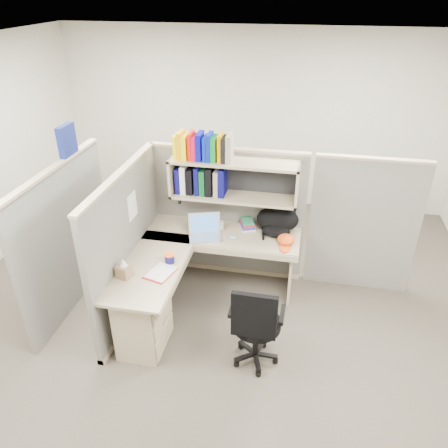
% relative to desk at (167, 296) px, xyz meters
% --- Properties ---
extents(ground, '(6.00, 6.00, 0.00)m').
position_rel_desk_xyz_m(ground, '(0.41, 0.29, -0.44)').
color(ground, '#37322A').
rests_on(ground, ground).
extents(room_shell, '(6.00, 6.00, 6.00)m').
position_rel_desk_xyz_m(room_shell, '(0.41, 0.29, 1.18)').
color(room_shell, beige).
rests_on(room_shell, ground).
extents(cubicle, '(3.79, 1.84, 1.95)m').
position_rel_desk_xyz_m(cubicle, '(0.04, 0.74, 0.47)').
color(cubicle, '#62625D').
rests_on(cubicle, ground).
extents(desk, '(1.74, 1.75, 0.73)m').
position_rel_desk_xyz_m(desk, '(0.00, 0.00, 0.00)').
color(desk, tan).
rests_on(desk, ground).
extents(laptop, '(0.44, 0.44, 0.25)m').
position_rel_desk_xyz_m(laptop, '(0.24, 0.72, 0.42)').
color(laptop, silver).
rests_on(laptop, desk).
extents(backpack, '(0.53, 0.44, 0.28)m').
position_rel_desk_xyz_m(backpack, '(1.00, 0.99, 0.43)').
color(backpack, black).
rests_on(backpack, desk).
extents(orange_cap, '(0.19, 0.22, 0.10)m').
position_rel_desk_xyz_m(orange_cap, '(1.13, 0.77, 0.34)').
color(orange_cap, '#DD4D13').
rests_on(orange_cap, desk).
extents(snack_canister, '(0.10, 0.10, 0.10)m').
position_rel_desk_xyz_m(snack_canister, '(-0.00, 0.18, 0.34)').
color(snack_canister, '#110E54').
rests_on(snack_canister, desk).
extents(tissue_box, '(0.15, 0.15, 0.20)m').
position_rel_desk_xyz_m(tissue_box, '(-0.36, -0.14, 0.39)').
color(tissue_box, '#8E7251').
rests_on(tissue_box, desk).
extents(mouse, '(0.10, 0.08, 0.04)m').
position_rel_desk_xyz_m(mouse, '(0.55, 0.76, 0.31)').
color(mouse, '#87A2C0').
rests_on(mouse, desk).
extents(paper_cup, '(0.08, 0.08, 0.10)m').
position_rel_desk_xyz_m(paper_cup, '(0.36, 0.95, 0.34)').
color(paper_cup, silver).
rests_on(paper_cup, desk).
extents(book_stack, '(0.22, 0.25, 0.10)m').
position_rel_desk_xyz_m(book_stack, '(0.66, 1.03, 0.34)').
color(book_stack, slate).
rests_on(book_stack, desk).
extents(loose_paper, '(0.29, 0.34, 0.00)m').
position_rel_desk_xyz_m(loose_paper, '(-0.04, -0.00, 0.29)').
color(loose_paper, silver).
rests_on(loose_paper, desk).
extents(task_chair, '(0.50, 0.46, 0.96)m').
position_rel_desk_xyz_m(task_chair, '(0.95, -0.30, -0.10)').
color(task_chair, black).
rests_on(task_chair, ground).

